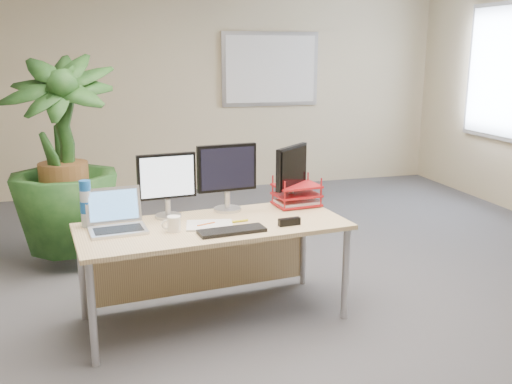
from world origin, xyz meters
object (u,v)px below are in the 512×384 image
object	(u,v)px
desk	(209,240)
floor_plant	(64,179)
laptop	(116,220)
monitor_left	(167,181)
monitor_right	(227,173)

from	to	relation	value
desk	floor_plant	size ratio (longest dim) A/B	1.22
desk	laptop	world-z (taller)	laptop
desk	monitor_left	xyz separation A→B (m)	(-0.25, 0.15, 0.39)
floor_plant	laptop	distance (m)	1.32
monitor_left	monitor_right	world-z (taller)	monitor_right
monitor_right	laptop	distance (m)	0.84
desk	floor_plant	world-z (taller)	floor_plant
floor_plant	laptop	size ratio (longest dim) A/B	3.93
desk	monitor_right	bearing A→B (deg)	48.96
floor_plant	monitor_right	bearing A→B (deg)	-42.02
floor_plant	monitor_right	distance (m)	1.56
desk	laptop	xyz separation A→B (m)	(-0.61, -0.03, 0.20)
desk	floor_plant	bearing A→B (deg)	128.12
floor_plant	monitor_left	size ratio (longest dim) A/B	3.39
monitor_right	laptop	world-z (taller)	monitor_right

